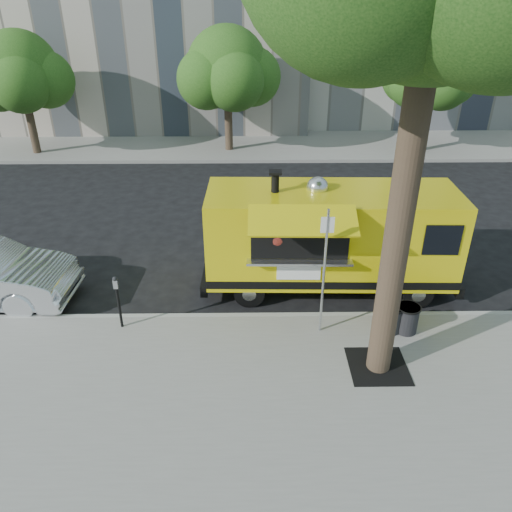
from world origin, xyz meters
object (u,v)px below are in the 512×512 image
at_px(far_tree_c, 431,71).
at_px(trash_bin_right, 407,318).
at_px(sign_post, 324,266).
at_px(trash_bin_left, 391,317).
at_px(parking_meter, 118,296).
at_px(food_truck, 329,237).
at_px(far_tree_b, 227,68).
at_px(far_tree_a, 20,71).

bearing_deg(far_tree_c, trash_bin_right, -107.83).
distance_m(far_tree_c, sign_post, 15.48).
relative_size(trash_bin_left, trash_bin_right, 0.98).
bearing_deg(parking_meter, food_truck, 20.46).
xyz_separation_m(trash_bin_left, trash_bin_right, (0.35, -0.03, 0.01)).
bearing_deg(far_tree_c, food_truck, -116.89).
bearing_deg(sign_post, parking_meter, 177.48).
bearing_deg(far_tree_b, food_truck, -76.32).
xyz_separation_m(far_tree_c, sign_post, (-6.45, -13.95, -1.87)).
xyz_separation_m(parking_meter, trash_bin_left, (6.15, -0.21, -0.49)).
distance_m(far_tree_b, trash_bin_left, 15.22).
height_order(far_tree_b, parking_meter, far_tree_b).
distance_m(far_tree_a, far_tree_b, 9.01).
bearing_deg(parking_meter, trash_bin_right, -2.14).
relative_size(far_tree_c, trash_bin_left, 8.11).
relative_size(far_tree_b, parking_meter, 4.12).
bearing_deg(trash_bin_left, far_tree_a, 133.50).
bearing_deg(parking_meter, far_tree_b, 81.90).
relative_size(parking_meter, trash_bin_left, 2.08).
distance_m(parking_meter, trash_bin_right, 6.52).
xyz_separation_m(far_tree_b, trash_bin_left, (4.15, -14.26, -3.34)).
xyz_separation_m(far_tree_c, parking_meter, (-11.00, -13.75, -2.74)).
relative_size(far_tree_b, trash_bin_right, 8.39).
height_order(far_tree_b, far_tree_c, far_tree_b).
distance_m(far_tree_b, parking_meter, 14.48).
bearing_deg(food_truck, far_tree_a, 136.74).
height_order(far_tree_a, parking_meter, far_tree_a).
height_order(far_tree_a, trash_bin_right, far_tree_a).
height_order(far_tree_b, trash_bin_left, far_tree_b).
height_order(parking_meter, trash_bin_right, parking_meter).
xyz_separation_m(far_tree_b, trash_bin_right, (4.50, -14.29, -3.33)).
relative_size(far_tree_c, food_truck, 0.80).
relative_size(far_tree_a, far_tree_c, 1.03).
height_order(far_tree_a, far_tree_b, far_tree_b).
height_order(sign_post, food_truck, food_truck).
height_order(far_tree_c, trash_bin_right, far_tree_c).
bearing_deg(far_tree_a, far_tree_b, 2.54).
relative_size(far_tree_b, food_truck, 0.84).
bearing_deg(far_tree_c, parking_meter, -128.66).
relative_size(far_tree_c, parking_meter, 3.90).
bearing_deg(trash_bin_left, far_tree_b, 106.24).
bearing_deg(parking_meter, sign_post, -2.52).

